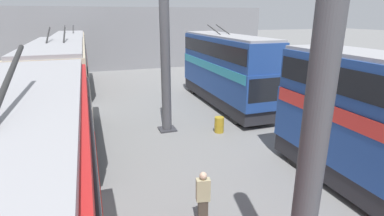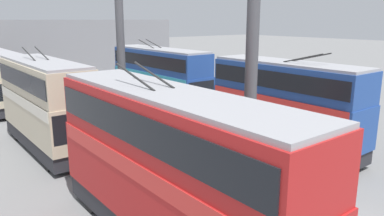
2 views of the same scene
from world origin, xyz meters
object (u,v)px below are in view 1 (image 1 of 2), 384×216
Objects in this scene: bus_right_far at (72,58)px; oil_drum at (219,125)px; bus_right_mid at (62,91)px; bus_left_far at (225,66)px; person_aisle_midway at (203,197)px.

bus_right_far reaches higher than oil_drum.
bus_right_mid reaches higher than oil_drum.
bus_left_far is 1.00× the size of bus_right_far.
person_aisle_midway is (-7.31, -4.19, -1.92)m from bus_right_mid.
bus_left_far is 1.18× the size of bus_right_mid.
bus_right_far is (8.81, 10.35, -0.13)m from bus_left_far.
person_aisle_midway reaches higher than oil_drum.
bus_left_far is 12.25× the size of oil_drum.
bus_right_far is (13.09, 0.00, -0.17)m from bus_right_mid.
bus_right_far is 20.90m from person_aisle_midway.
bus_right_far is at bearing 49.57° from bus_left_far.
person_aisle_midway is 7.73m from oil_drum.
oil_drum is at bearing 151.99° from bus_left_far.
bus_right_far reaches higher than person_aisle_midway.
bus_right_far is at bearing 24.01° from person_aisle_midway.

